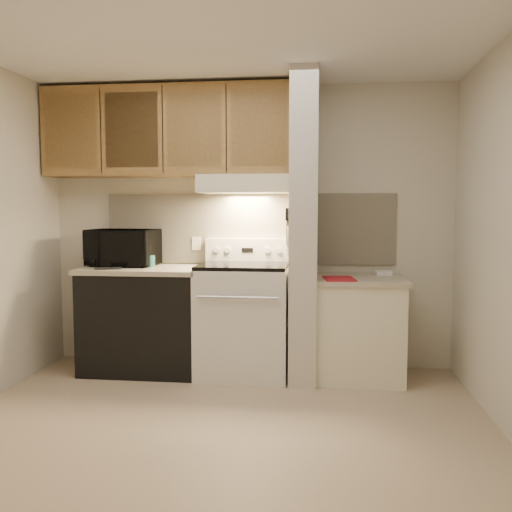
# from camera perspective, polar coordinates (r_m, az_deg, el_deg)

# --- Properties ---
(floor) EXTENTS (3.60, 3.60, 0.00)m
(floor) POSITION_cam_1_polar(r_m,az_deg,el_deg) (3.69, -3.90, -17.49)
(floor) COLOR tan
(floor) RESTS_ON ground
(ceiling) EXTENTS (3.60, 3.60, 0.00)m
(ceiling) POSITION_cam_1_polar(r_m,az_deg,el_deg) (3.59, -4.14, 22.63)
(ceiling) COLOR white
(ceiling) RESTS_ON wall_back
(wall_back) EXTENTS (3.60, 2.50, 0.02)m
(wall_back) POSITION_cam_1_polar(r_m,az_deg,el_deg) (4.90, -0.76, 3.05)
(wall_back) COLOR beige
(wall_back) RESTS_ON floor
(backsplash) EXTENTS (2.60, 0.02, 0.63)m
(backsplash) POSITION_cam_1_polar(r_m,az_deg,el_deg) (4.89, -0.78, 2.87)
(backsplash) COLOR beige
(backsplash) RESTS_ON wall_back
(range_body) EXTENTS (0.76, 0.65, 0.92)m
(range_body) POSITION_cam_1_polar(r_m,az_deg,el_deg) (4.65, -1.31, -6.85)
(range_body) COLOR silver
(range_body) RESTS_ON floor
(oven_window) EXTENTS (0.50, 0.01, 0.30)m
(oven_window) POSITION_cam_1_polar(r_m,az_deg,el_deg) (4.34, -1.89, -7.18)
(oven_window) COLOR black
(oven_window) RESTS_ON range_body
(oven_handle) EXTENTS (0.65, 0.02, 0.02)m
(oven_handle) POSITION_cam_1_polar(r_m,az_deg,el_deg) (4.26, -1.98, -4.39)
(oven_handle) COLOR silver
(oven_handle) RESTS_ON range_body
(cooktop) EXTENTS (0.74, 0.64, 0.03)m
(cooktop) POSITION_cam_1_polar(r_m,az_deg,el_deg) (4.58, -1.32, -1.02)
(cooktop) COLOR black
(cooktop) RESTS_ON range_body
(range_backguard) EXTENTS (0.76, 0.08, 0.20)m
(range_backguard) POSITION_cam_1_polar(r_m,az_deg,el_deg) (4.85, -0.85, 0.67)
(range_backguard) COLOR silver
(range_backguard) RESTS_ON range_body
(range_display) EXTENTS (0.10, 0.01, 0.04)m
(range_display) POSITION_cam_1_polar(r_m,az_deg,el_deg) (4.81, -0.92, 0.63)
(range_display) COLOR black
(range_display) RESTS_ON range_backguard
(range_knob_left_outer) EXTENTS (0.05, 0.02, 0.05)m
(range_knob_left_outer) POSITION_cam_1_polar(r_m,az_deg,el_deg) (4.85, -4.20, 0.66)
(range_knob_left_outer) COLOR silver
(range_knob_left_outer) RESTS_ON range_backguard
(range_knob_left_inner) EXTENTS (0.05, 0.02, 0.05)m
(range_knob_left_inner) POSITION_cam_1_polar(r_m,az_deg,el_deg) (4.83, -3.04, 0.65)
(range_knob_left_inner) COLOR silver
(range_knob_left_inner) RESTS_ON range_backguard
(range_knob_right_inner) EXTENTS (0.05, 0.02, 0.05)m
(range_knob_right_inner) POSITION_cam_1_polar(r_m,az_deg,el_deg) (4.79, 1.21, 0.61)
(range_knob_right_inner) COLOR silver
(range_knob_right_inner) RESTS_ON range_backguard
(range_knob_right_outer) EXTENTS (0.05, 0.02, 0.05)m
(range_knob_right_outer) POSITION_cam_1_polar(r_m,az_deg,el_deg) (4.78, 2.41, 0.60)
(range_knob_right_outer) COLOR silver
(range_knob_right_outer) RESTS_ON range_backguard
(dishwasher_front) EXTENTS (1.00, 0.63, 0.87)m
(dishwasher_front) POSITION_cam_1_polar(r_m,az_deg,el_deg) (4.87, -11.68, -6.74)
(dishwasher_front) COLOR black
(dishwasher_front) RESTS_ON floor
(left_countertop) EXTENTS (1.04, 0.67, 0.04)m
(left_countertop) POSITION_cam_1_polar(r_m,az_deg,el_deg) (4.80, -11.77, -1.40)
(left_countertop) COLOR #B4A991
(left_countertop) RESTS_ON dishwasher_front
(spoon_rest) EXTENTS (0.23, 0.14, 0.02)m
(spoon_rest) POSITION_cam_1_polar(r_m,az_deg,el_deg) (4.69, -15.30, -1.27)
(spoon_rest) COLOR black
(spoon_rest) RESTS_ON left_countertop
(teal_jar) EXTENTS (0.12, 0.12, 0.10)m
(teal_jar) POSITION_cam_1_polar(r_m,az_deg,el_deg) (4.79, -11.14, -0.53)
(teal_jar) COLOR #296666
(teal_jar) RESTS_ON left_countertop
(outlet) EXTENTS (0.08, 0.01, 0.12)m
(outlet) POSITION_cam_1_polar(r_m,az_deg,el_deg) (4.97, -6.30, 1.31)
(outlet) COLOR #EAE4C3
(outlet) RESTS_ON backsplash
(microwave) EXTENTS (0.60, 0.43, 0.32)m
(microwave) POSITION_cam_1_polar(r_m,az_deg,el_deg) (4.96, -13.81, 0.87)
(microwave) COLOR black
(microwave) RESTS_ON left_countertop
(partition_pillar) EXTENTS (0.22, 0.70, 2.50)m
(partition_pillar) POSITION_cam_1_polar(r_m,az_deg,el_deg) (4.51, 5.10, 2.88)
(partition_pillar) COLOR beige
(partition_pillar) RESTS_ON floor
(pillar_trim) EXTENTS (0.01, 0.70, 0.04)m
(pillar_trim) POSITION_cam_1_polar(r_m,az_deg,el_deg) (4.52, 3.63, 3.52)
(pillar_trim) COLOR olive
(pillar_trim) RESTS_ON partition_pillar
(knife_strip) EXTENTS (0.02, 0.42, 0.04)m
(knife_strip) POSITION_cam_1_polar(r_m,az_deg,el_deg) (4.47, 3.52, 3.77)
(knife_strip) COLOR black
(knife_strip) RESTS_ON partition_pillar
(knife_blade_a) EXTENTS (0.01, 0.03, 0.16)m
(knife_blade_a) POSITION_cam_1_polar(r_m,az_deg,el_deg) (4.31, 3.24, 2.40)
(knife_blade_a) COLOR silver
(knife_blade_a) RESTS_ON knife_strip
(knife_handle_a) EXTENTS (0.02, 0.02, 0.10)m
(knife_handle_a) POSITION_cam_1_polar(r_m,az_deg,el_deg) (4.32, 3.26, 4.40)
(knife_handle_a) COLOR black
(knife_handle_a) RESTS_ON knife_strip
(knife_blade_b) EXTENTS (0.01, 0.04, 0.18)m
(knife_blade_b) POSITION_cam_1_polar(r_m,az_deg,el_deg) (4.37, 3.29, 2.31)
(knife_blade_b) COLOR silver
(knife_blade_b) RESTS_ON knife_strip
(knife_handle_b) EXTENTS (0.02, 0.02, 0.10)m
(knife_handle_b) POSITION_cam_1_polar(r_m,az_deg,el_deg) (4.37, 3.30, 4.40)
(knife_handle_b) COLOR black
(knife_handle_b) RESTS_ON knife_strip
(knife_blade_c) EXTENTS (0.01, 0.04, 0.20)m
(knife_blade_c) POSITION_cam_1_polar(r_m,az_deg,el_deg) (4.48, 3.37, 2.23)
(knife_blade_c) COLOR silver
(knife_blade_c) RESTS_ON knife_strip
(knife_handle_c) EXTENTS (0.02, 0.02, 0.10)m
(knife_handle_c) POSITION_cam_1_polar(r_m,az_deg,el_deg) (4.48, 3.38, 4.41)
(knife_handle_c) COLOR black
(knife_handle_c) RESTS_ON knife_strip
(knife_blade_d) EXTENTS (0.01, 0.04, 0.16)m
(knife_blade_d) POSITION_cam_1_polar(r_m,az_deg,el_deg) (4.56, 3.43, 2.53)
(knife_blade_d) COLOR silver
(knife_blade_d) RESTS_ON knife_strip
(knife_handle_d) EXTENTS (0.02, 0.02, 0.10)m
(knife_handle_d) POSITION_cam_1_polar(r_m,az_deg,el_deg) (4.55, 3.44, 4.42)
(knife_handle_d) COLOR black
(knife_handle_d) RESTS_ON knife_strip
(knife_blade_e) EXTENTS (0.01, 0.04, 0.18)m
(knife_blade_e) POSITION_cam_1_polar(r_m,az_deg,el_deg) (4.63, 3.48, 2.44)
(knife_blade_e) COLOR silver
(knife_blade_e) RESTS_ON knife_strip
(knife_handle_e) EXTENTS (0.02, 0.02, 0.10)m
(knife_handle_e) POSITION_cam_1_polar(r_m,az_deg,el_deg) (4.61, 3.48, 4.42)
(knife_handle_e) COLOR black
(knife_handle_e) RESTS_ON knife_strip
(oven_mitt) EXTENTS (0.03, 0.10, 0.23)m
(oven_mitt) POSITION_cam_1_polar(r_m,az_deg,el_deg) (4.69, 3.54, 1.50)
(oven_mitt) COLOR gray
(oven_mitt) RESTS_ON partition_pillar
(right_cab_base) EXTENTS (0.70, 0.60, 0.81)m
(right_cab_base) POSITION_cam_1_polar(r_m,az_deg,el_deg) (4.63, 10.78, -7.70)
(right_cab_base) COLOR #EAE4C3
(right_cab_base) RESTS_ON floor
(right_countertop) EXTENTS (0.74, 0.64, 0.04)m
(right_countertop) POSITION_cam_1_polar(r_m,az_deg,el_deg) (4.56, 10.86, -2.47)
(right_countertop) COLOR #B4A991
(right_countertop) RESTS_ON right_cab_base
(red_folder) EXTENTS (0.27, 0.35, 0.01)m
(red_folder) POSITION_cam_1_polar(r_m,az_deg,el_deg) (4.39, 8.74, -2.37)
(red_folder) COLOR #A71822
(red_folder) RESTS_ON right_countertop
(white_box) EXTENTS (0.14, 0.11, 0.04)m
(white_box) POSITION_cam_1_polar(r_m,az_deg,el_deg) (4.75, 13.27, -1.76)
(white_box) COLOR white
(white_box) RESTS_ON right_countertop
(range_hood) EXTENTS (0.78, 0.44, 0.15)m
(range_hood) POSITION_cam_1_polar(r_m,az_deg,el_deg) (4.69, -1.12, 7.55)
(range_hood) COLOR #EAE4C3
(range_hood) RESTS_ON upper_cabinets
(hood_lip) EXTENTS (0.78, 0.04, 0.06)m
(hood_lip) POSITION_cam_1_polar(r_m,az_deg,el_deg) (4.48, -1.48, 7.11)
(hood_lip) COLOR #EAE4C3
(hood_lip) RESTS_ON range_hood
(upper_cabinets) EXTENTS (2.18, 0.33, 0.77)m
(upper_cabinets) POSITION_cam_1_polar(r_m,az_deg,el_deg) (4.91, -9.26, 12.76)
(upper_cabinets) COLOR olive
(upper_cabinets) RESTS_ON wall_back
(cab_door_a) EXTENTS (0.46, 0.01, 0.63)m
(cab_door_a) POSITION_cam_1_polar(r_m,az_deg,el_deg) (5.05, -18.94, 12.34)
(cab_door_a) COLOR olive
(cab_door_a) RESTS_ON upper_cabinets
(cab_gap_a) EXTENTS (0.01, 0.01, 0.73)m
(cab_gap_a) POSITION_cam_1_polar(r_m,az_deg,el_deg) (4.94, -16.02, 12.59)
(cab_gap_a) COLOR black
(cab_gap_a) RESTS_ON upper_cabinets
(cab_door_b) EXTENTS (0.46, 0.01, 0.63)m
(cab_door_b) POSITION_cam_1_polar(r_m,az_deg,el_deg) (4.84, -12.97, 12.81)
(cab_door_b) COLOR olive
(cab_door_b) RESTS_ON upper_cabinets
(cab_gap_b) EXTENTS (0.01, 0.01, 0.73)m
(cab_gap_b) POSITION_cam_1_polar(r_m,az_deg,el_deg) (4.76, -9.80, 13.01)
(cab_gap_b) COLOR black
(cab_gap_b) RESTS_ON upper_cabinets
(cab_door_c) EXTENTS (0.46, 0.01, 0.63)m
(cab_door_c) POSITION_cam_1_polar(r_m,az_deg,el_deg) (4.69, -6.52, 13.17)
(cab_door_c) COLOR olive
(cab_door_c) RESTS_ON upper_cabinets
(cab_gap_c) EXTENTS (0.01, 0.01, 0.73)m
(cab_gap_c) POSITION_cam_1_polar(r_m,az_deg,el_deg) (4.64, -3.15, 13.29)
(cab_gap_c) COLOR black
(cab_gap_c) RESTS_ON upper_cabinets
(cab_door_d) EXTENTS (0.46, 0.01, 0.63)m
(cab_door_d) POSITION_cam_1_polar(r_m,az_deg,el_deg) (4.60, 0.29, 13.36)
(cab_door_d) COLOR olive
(cab_door_d) RESTS_ON upper_cabinets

